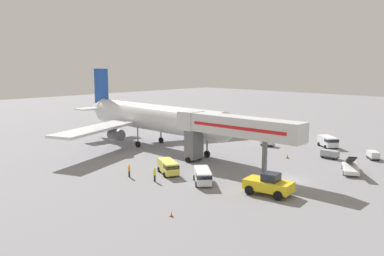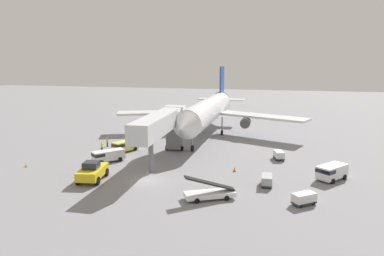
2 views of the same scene
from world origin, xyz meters
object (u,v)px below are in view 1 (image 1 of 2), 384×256
at_px(pushback_tug, 269,184).
at_px(safety_cone_bravo, 171,214).
at_px(service_van_mid_left, 328,141).
at_px(baggage_cart_far_center, 330,154).
at_px(airplane_at_gate, 151,117).
at_px(service_van_far_left, 168,167).
at_px(baggage_cart_outer_left, 268,142).
at_px(baggage_cart_mid_right, 373,155).
at_px(service_van_mid_center, 203,176).
at_px(jet_bridge, 229,128).
at_px(belt_loader_truck, 351,167).
at_px(ground_crew_worker_midground, 155,174).
at_px(safety_cone_alpha, 287,156).
at_px(ground_crew_worker_foreground, 129,171).

bearing_deg(pushback_tug, safety_cone_bravo, 166.25).
distance_m(service_van_mid_left, baggage_cart_far_center, 9.32).
bearing_deg(airplane_at_gate, baggage_cart_far_center, -65.62).
bearing_deg(service_van_far_left, baggage_cart_outer_left, 2.48).
bearing_deg(baggage_cart_mid_right, service_van_mid_center, 159.94).
bearing_deg(jet_bridge, belt_loader_truck, -53.89).
height_order(belt_loader_truck, service_van_far_left, belt_loader_truck).
bearing_deg(jet_bridge, service_van_mid_left, -7.86).
xyz_separation_m(service_van_far_left, ground_crew_worker_midground, (-3.64, -1.35, -0.12)).
height_order(belt_loader_truck, baggage_cart_mid_right, belt_loader_truck).
bearing_deg(belt_loader_truck, jet_bridge, 126.11).
xyz_separation_m(belt_loader_truck, service_van_far_left, (-18.29, 17.73, 0.34)).
bearing_deg(service_van_mid_center, jet_bridge, 16.41).
xyz_separation_m(airplane_at_gate, service_van_mid_left, (21.26, -24.39, -4.18)).
bearing_deg(safety_cone_alpha, service_van_mid_left, -2.76).
bearing_deg(airplane_at_gate, service_van_far_left, -124.07).
relative_size(belt_loader_truck, ground_crew_worker_foreground, 3.52).
distance_m(belt_loader_truck, safety_cone_alpha, 11.08).
xyz_separation_m(belt_loader_truck, baggage_cart_far_center, (6.22, 6.02, 0.01)).
distance_m(airplane_at_gate, baggage_cart_outer_left, 21.98).
height_order(jet_bridge, safety_cone_bravo, jet_bridge).
distance_m(airplane_at_gate, pushback_tug, 33.61).
distance_m(belt_loader_truck, safety_cone_bravo, 29.45).
bearing_deg(service_van_mid_center, baggage_cart_mid_right, -20.06).
xyz_separation_m(service_van_far_left, service_van_mid_center, (-0.02, -6.46, -0.03)).
bearing_deg(safety_cone_bravo, belt_loader_truck, -11.41).
xyz_separation_m(airplane_at_gate, service_van_far_left, (-11.50, -17.00, -4.24)).
bearing_deg(service_van_far_left, baggage_cart_far_center, -25.53).
height_order(belt_loader_truck, safety_cone_bravo, belt_loader_truck).
xyz_separation_m(baggage_cart_mid_right, ground_crew_worker_midground, (-32.34, 15.60, 0.22)).
height_order(pushback_tug, baggage_cart_mid_right, pushback_tug).
bearing_deg(airplane_at_gate, baggage_cart_outer_left, -47.60).
xyz_separation_m(ground_crew_worker_foreground, safety_cone_bravo, (-5.91, -14.58, -0.66)).
xyz_separation_m(pushback_tug, ground_crew_worker_foreground, (-6.69, 17.67, -0.31)).
bearing_deg(jet_bridge, baggage_cart_outer_left, 16.19).
distance_m(ground_crew_worker_midground, safety_cone_bravo, 12.64).
distance_m(baggage_cart_far_center, safety_cone_alpha, 6.80).
distance_m(baggage_cart_far_center, ground_crew_worker_foreground, 32.53).
height_order(service_van_mid_left, baggage_cart_mid_right, service_van_mid_left).
bearing_deg(service_van_mid_left, pushback_tug, -166.12).
relative_size(service_van_mid_left, ground_crew_worker_foreground, 2.80).
relative_size(jet_bridge, safety_cone_alpha, 31.12).
bearing_deg(service_van_mid_left, baggage_cart_mid_right, -113.01).
height_order(baggage_cart_far_center, ground_crew_worker_foreground, ground_crew_worker_foreground).
distance_m(airplane_at_gate, ground_crew_worker_midground, 24.19).
xyz_separation_m(jet_bridge, safety_cone_alpha, (11.57, -2.75, -5.63)).
bearing_deg(baggage_cart_far_center, pushback_tug, -171.71).
height_order(jet_bridge, service_van_far_left, jet_bridge).
relative_size(ground_crew_worker_foreground, safety_cone_bravo, 3.39).
xyz_separation_m(service_van_mid_center, ground_crew_worker_midground, (-3.62, 5.11, -0.09)).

